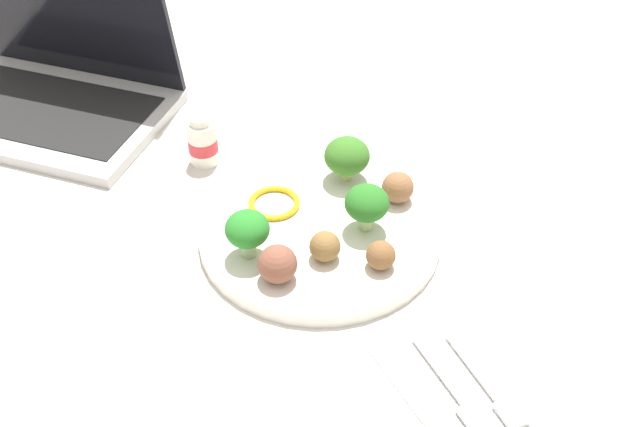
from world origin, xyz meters
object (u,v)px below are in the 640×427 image
object	(u,v)px
meatball_near_rim	(278,264)
napkin	(468,388)
laptop	(55,85)
broccoli_floret_front_left	(347,156)
yogurt_bottle	(203,142)
broccoli_floret_center	(245,227)
fork	(489,383)
meatball_mid_left	(325,246)
broccoli_floret_back_left	(367,204)
meatball_center	(381,255)
meatball_far_rim	(398,187)
plate	(320,232)
pepper_ring_near_rim	(274,203)
knife	(457,398)

from	to	relation	value
meatball_near_rim	napkin	world-z (taller)	meatball_near_rim
laptop	broccoli_floret_front_left	bearing A→B (deg)	35.11
yogurt_bottle	broccoli_floret_center	bearing A→B (deg)	-10.52
fork	meatball_mid_left	bearing A→B (deg)	-167.20
meatball_mid_left	meatball_near_rim	bearing A→B (deg)	-88.65
napkin	laptop	distance (m)	0.71
broccoli_floret_back_left	meatball_center	xyz separation A→B (m)	(0.06, -0.02, -0.02)
meatball_far_rim	laptop	world-z (taller)	laptop
meatball_far_rim	plate	bearing A→B (deg)	-93.02
plate	broccoli_floret_front_left	size ratio (longest dim) A/B	4.93
meatball_center	pepper_ring_near_rim	world-z (taller)	meatball_center
broccoli_floret_front_left	laptop	size ratio (longest dim) A/B	0.15
broccoli_floret_back_left	laptop	xyz separation A→B (m)	(-0.45, -0.22, -0.01)
napkin	laptop	world-z (taller)	laptop
meatball_mid_left	meatball_near_rim	xyz separation A→B (m)	(0.00, -0.06, 0.00)
plate	laptop	xyz separation A→B (m)	(-0.42, -0.18, 0.03)
meatball_mid_left	yogurt_bottle	bearing A→B (deg)	-172.65
plate	meatball_mid_left	xyz separation A→B (m)	(0.05, -0.02, 0.03)
meatball_mid_left	meatball_far_rim	bearing A→B (deg)	108.31
plate	pepper_ring_near_rim	distance (m)	0.07
broccoli_floret_back_left	laptop	world-z (taller)	laptop
pepper_ring_near_rim	laptop	bearing A→B (deg)	-157.12
broccoli_floret_back_left	fork	bearing A→B (deg)	-3.80
yogurt_bottle	laptop	size ratio (longest dim) A/B	0.18
meatball_center	knife	bearing A→B (deg)	-10.00
meatball_center	napkin	bearing A→B (deg)	-4.16
broccoli_floret_center	broccoli_floret_front_left	world-z (taller)	same
meatball_far_rim	laptop	size ratio (longest dim) A/B	0.10
broccoli_floret_back_left	napkin	xyz separation A→B (m)	(0.23, -0.03, -0.05)
napkin	fork	world-z (taller)	fork
knife	meatball_far_rim	bearing A→B (deg)	156.65
meatball_center	meatball_far_rim	bearing A→B (deg)	135.94
napkin	knife	world-z (taller)	knife
knife	yogurt_bottle	world-z (taller)	yogurt_bottle
pepper_ring_near_rim	napkin	world-z (taller)	pepper_ring_near_rim
fork	knife	distance (m)	0.04
broccoli_floret_center	meatball_near_rim	world-z (taller)	broccoli_floret_center
broccoli_floret_center	meatball_mid_left	bearing A→B (deg)	53.14
plate	meatball_mid_left	world-z (taller)	meatball_mid_left
napkin	yogurt_bottle	bearing A→B (deg)	-171.98
broccoli_floret_back_left	broccoli_floret_front_left	bearing A→B (deg)	161.21
meatball_mid_left	pepper_ring_near_rim	distance (m)	0.11
meatball_near_rim	pepper_ring_near_rim	xyz separation A→B (m)	(-0.11, 0.05, -0.02)
broccoli_floret_front_left	plate	bearing A→B (deg)	-50.70
broccoli_floret_center	pepper_ring_near_rim	xyz separation A→B (m)	(-0.06, 0.06, -0.03)
yogurt_bottle	laptop	distance (m)	0.25
knife	pepper_ring_near_rim	bearing A→B (deg)	-176.61
meatball_mid_left	broccoli_floret_center	bearing A→B (deg)	-126.86
meatball_far_rim	napkin	distance (m)	0.27
pepper_ring_near_rim	yogurt_bottle	world-z (taller)	yogurt_bottle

